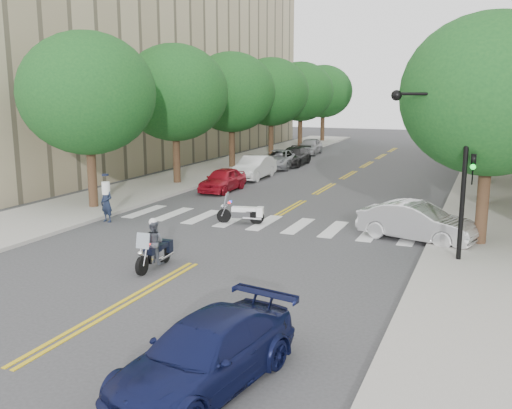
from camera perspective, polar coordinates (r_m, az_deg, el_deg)
The scene contains 27 objects.
ground at distance 19.32m, azimuth -6.30°, elevation -5.92°, with size 140.00×140.00×0.00m, color #38383A.
sidewalk_left at distance 42.74m, azimuth -3.26°, elevation 3.77°, with size 5.00×60.00×0.15m, color #9E9991.
sidewalk_right at distance 38.53m, azimuth 23.11°, elevation 2.04°, with size 5.00×60.00×0.15m, color #9E9991.
building_left at distance 55.11m, azimuth -17.85°, elevation 17.40°, with size 26.00×44.00×24.00m, color tan.
tree_l_0 at distance 28.38m, azimuth -16.51°, elevation 10.58°, with size 6.40×6.40×8.45m.
tree_l_1 at distance 34.98m, azimuth -8.12°, elevation 11.00°, with size 6.40×6.40×8.45m.
tree_l_2 at distance 42.06m, azimuth -2.47°, elevation 11.15°, with size 6.40×6.40×8.45m.
tree_l_3 at distance 49.43m, azimuth 1.53°, elevation 11.19°, with size 6.40×6.40×8.45m.
tree_l_4 at distance 56.96m, azimuth 4.49°, elevation 11.18°, with size 6.40×6.40×8.45m.
tree_l_5 at distance 64.61m, azimuth 6.75°, elevation 11.16°, with size 6.40×6.40×8.45m.
tree_r_0 at distance 22.12m, azimuth 22.47°, elevation 10.10°, with size 6.40×6.40×8.45m.
tree_r_1 at distance 30.12m, azimuth 22.61°, elevation 10.21°, with size 6.40×6.40×8.45m.
tree_r_2 at distance 38.11m, azimuth 22.70°, elevation 10.27°, with size 6.40×6.40×8.45m.
tree_r_3 at distance 46.11m, azimuth 22.75°, elevation 10.31°, with size 6.40×6.40×8.45m.
tree_r_4 at distance 54.11m, azimuth 22.79°, elevation 10.34°, with size 6.40×6.40×8.45m.
tree_r_5 at distance 62.11m, azimuth 22.82°, elevation 10.36°, with size 6.40×6.40×8.45m.
traffic_signal_pole at distance 19.75m, azimuth 18.86°, elevation 4.95°, with size 2.82×0.42×6.00m.
motorcycle_police at distance 18.90m, azimuth -10.11°, elevation -4.07°, with size 0.72×2.07×1.68m.
motorcycle_parked at distance 24.77m, azimuth -1.15°, elevation -0.87°, with size 2.08×0.80×1.35m.
officer_standing at distance 25.86m, azimuth -14.71°, elevation 0.17°, with size 0.63×0.41×1.72m, color #171F33.
convertible at distance 22.80m, azimuth 15.77°, elevation -1.69°, with size 1.56×4.48×1.48m, color silver.
sedan_blue at distance 11.50m, azimuth -5.11°, elevation -14.69°, with size 1.91×4.70×1.36m, color #0E143D.
parked_car_a at distance 32.78m, azimuth -3.35°, elevation 2.49°, with size 1.58×3.92×1.34m, color #A71121.
parked_car_b at distance 37.34m, azimuth -0.18°, elevation 3.72°, with size 1.58×4.52×1.49m, color white.
parked_car_c at distance 42.54m, azimuth 2.29°, elevation 4.56°, with size 2.23×4.83×1.34m, color gray.
parked_car_d at distance 44.30m, azimuth 3.78°, elevation 4.83°, with size 1.91×4.69×1.36m, color black.
parked_car_e at distance 51.99m, azimuth 5.42°, elevation 5.83°, with size 1.73×4.31×1.47m, color gray.
Camera 1 is at (8.99, -16.11, 5.73)m, focal length 40.00 mm.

